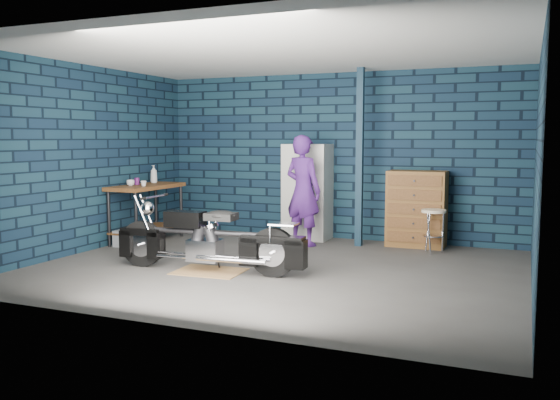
# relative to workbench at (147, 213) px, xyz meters

# --- Properties ---
(ground) EXTENTS (6.00, 6.00, 0.00)m
(ground) POSITION_rel_workbench_xyz_m (2.68, -1.02, -0.46)
(ground) COLOR #464542
(ground) RESTS_ON ground
(room_walls) EXTENTS (6.02, 5.01, 2.71)m
(room_walls) POSITION_rel_workbench_xyz_m (2.68, -0.47, 1.45)
(room_walls) COLOR #0E1E31
(room_walls) RESTS_ON ground
(support_post) EXTENTS (0.10, 0.10, 2.70)m
(support_post) POSITION_rel_workbench_xyz_m (3.23, 0.93, 0.90)
(support_post) COLOR #112737
(support_post) RESTS_ON ground
(workbench) EXTENTS (0.60, 1.40, 0.91)m
(workbench) POSITION_rel_workbench_xyz_m (0.00, 0.00, 0.00)
(workbench) COLOR brown
(workbench) RESTS_ON ground
(drip_mat) EXTENTS (0.87, 0.68, 0.01)m
(drip_mat) POSITION_rel_workbench_xyz_m (1.99, -1.52, -0.45)
(drip_mat) COLOR olive
(drip_mat) RESTS_ON ground
(motorcycle) EXTENTS (2.14, 0.70, 0.93)m
(motorcycle) POSITION_rel_workbench_xyz_m (1.99, -1.52, 0.01)
(motorcycle) COLOR black
(motorcycle) RESTS_ON ground
(person) EXTENTS (0.71, 0.57, 1.70)m
(person) POSITION_rel_workbench_xyz_m (2.42, 0.65, 0.39)
(person) COLOR #491E73
(person) RESTS_ON ground
(storage_bin) EXTENTS (0.40, 0.28, 0.25)m
(storage_bin) POSITION_rel_workbench_xyz_m (0.02, -0.50, -0.33)
(storage_bin) COLOR #989AA0
(storage_bin) RESTS_ON ground
(locker) EXTENTS (0.72, 0.52, 1.55)m
(locker) POSITION_rel_workbench_xyz_m (2.28, 1.21, 0.32)
(locker) COLOR beige
(locker) RESTS_ON ground
(tool_chest) EXTENTS (0.87, 0.48, 1.16)m
(tool_chest) POSITION_rel_workbench_xyz_m (4.05, 1.21, 0.12)
(tool_chest) COLOR brown
(tool_chest) RESTS_ON ground
(shop_stool) EXTENTS (0.41, 0.41, 0.63)m
(shop_stool) POSITION_rel_workbench_xyz_m (4.37, 0.76, -0.14)
(shop_stool) COLOR beige
(shop_stool) RESTS_ON ground
(cup_a) EXTENTS (0.15, 0.15, 0.09)m
(cup_a) POSITION_rel_workbench_xyz_m (-0.09, -0.28, 0.50)
(cup_a) COLOR beige
(cup_a) RESTS_ON workbench
(cup_b) EXTENTS (0.10, 0.10, 0.08)m
(cup_b) POSITION_rel_workbench_xyz_m (0.14, -0.26, 0.50)
(cup_b) COLOR beige
(cup_b) RESTS_ON workbench
(mug_purple) EXTENTS (0.10, 0.10, 0.11)m
(mug_purple) POSITION_rel_workbench_xyz_m (-0.14, -0.04, 0.51)
(mug_purple) COLOR #5D1964
(mug_purple) RESTS_ON workbench
(bottle) EXTENTS (0.12, 0.12, 0.29)m
(bottle) POSITION_rel_workbench_xyz_m (-0.12, 0.38, 0.60)
(bottle) COLOR #989AA0
(bottle) RESTS_ON workbench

